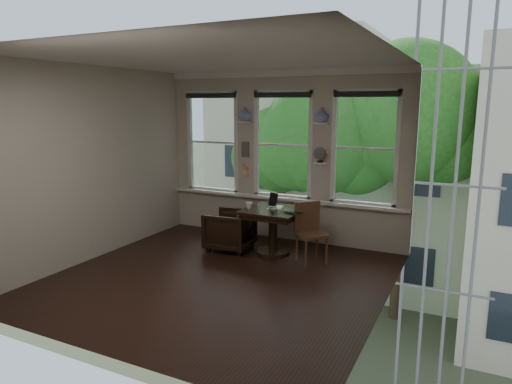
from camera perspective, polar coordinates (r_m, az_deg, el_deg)
The scene contains 25 objects.
ground at distance 6.57m, azimuth -4.48°, elevation -10.67°, with size 4.50×4.50×0.00m, color black.
ceiling at distance 6.14m, azimuth -4.91°, elevation 16.37°, with size 4.50×4.50×0.00m, color silver.
wall_back at distance 8.17m, azimuth 3.45°, elevation 4.48°, with size 4.50×4.50×0.00m, color #BFB1A3.
wall_front at distance 4.43m, azimuth -19.77°, elevation -1.61°, with size 4.50×4.50×0.00m, color #BFB1A3.
wall_left at distance 7.57m, azimuth -19.49°, elevation 3.37°, with size 4.50×4.50×0.00m, color #BFB1A3.
wall_right at distance 5.39m, azimuth 16.32°, elevation 0.74°, with size 4.50×4.50×0.00m, color #BFB1A3.
window_left at distance 8.81m, azimuth -5.31°, elevation 6.23°, with size 1.10×0.12×1.90m, color white, non-canonical shape.
window_center at distance 8.15m, azimuth 3.46°, elevation 5.88°, with size 1.10×0.12×1.90m, color white, non-canonical shape.
window_right at distance 7.71m, azimuth 13.49°, elevation 5.31°, with size 1.10×0.12×1.90m, color white, non-canonical shape.
shelf_left at distance 8.34m, azimuth -1.42°, elevation 8.76°, with size 0.26×0.16×0.03m, color white.
shelf_right at distance 7.78m, azimuth 8.19°, elevation 8.50°, with size 0.26×0.16×0.03m, color white.
intercom at distance 8.40m, azimuth -1.31°, elevation 5.36°, with size 0.14×0.06×0.28m, color #59544F.
sticky_notes at distance 8.45m, azimuth -1.29°, elevation 3.00°, with size 0.16×0.01×0.24m, color pink, non-canonical shape.
desk_fan at distance 7.80m, azimuth 8.03°, elevation 4.31°, with size 0.20×0.20×0.24m, color #59544F, non-canonical shape.
vase_left at distance 8.34m, azimuth -1.43°, elevation 9.72°, with size 0.24×0.24×0.25m, color white.
vase_right at distance 7.78m, azimuth 8.22°, elevation 9.53°, with size 0.24×0.24×0.25m, color white.
table at distance 7.45m, azimuth 2.14°, elevation -4.97°, with size 0.90×0.90×0.75m, color black, non-canonical shape.
armchair_left at distance 7.70m, azimuth -3.32°, elevation -4.78°, with size 0.71×0.73×0.67m, color black.
cushion_red at distance 7.67m, azimuth -3.33°, elevation -3.94°, with size 0.45×0.45×0.06m, color maroon.
side_chair_right at distance 7.06m, azimuth 7.01°, elevation -5.21°, with size 0.42×0.42×0.92m, color #4A311A, non-canonical shape.
laptop at distance 7.07m, azimuth 4.38°, elevation -2.61°, with size 0.35×0.23×0.03m, color black.
mug at distance 7.38m, azimuth -0.87°, elevation -1.70°, with size 0.11×0.11×0.10m, color white.
drinking_glass at distance 7.12m, azimuth 2.13°, elevation -2.21°, with size 0.12×0.12×0.09m, color white.
tablet at distance 7.56m, azimuth 2.16°, elevation -0.94°, with size 0.16×0.02×0.22m, color black.
papers at distance 7.49m, azimuth 2.43°, elevation -1.90°, with size 0.22×0.30×0.00m, color silver.
Camera 1 is at (3.14, -5.24, 2.41)m, focal length 32.00 mm.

